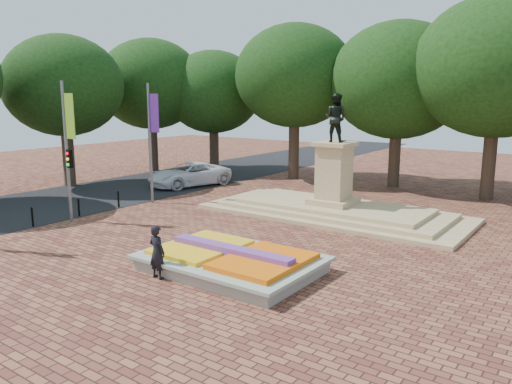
# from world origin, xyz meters

# --- Properties ---
(ground) EXTENTS (90.00, 90.00, 0.00)m
(ground) POSITION_xyz_m (0.00, 0.00, 0.00)
(ground) COLOR brown
(ground) RESTS_ON ground
(asphalt_street) EXTENTS (9.00, 90.00, 0.02)m
(asphalt_street) POSITION_xyz_m (-15.00, 5.00, 0.01)
(asphalt_street) COLOR black
(asphalt_street) RESTS_ON ground
(flower_bed) EXTENTS (6.30, 4.30, 0.91)m
(flower_bed) POSITION_xyz_m (1.03, -2.00, 0.38)
(flower_bed) COLOR gray
(flower_bed) RESTS_ON ground
(monument) EXTENTS (14.00, 6.00, 6.40)m
(monument) POSITION_xyz_m (0.00, 8.00, 0.88)
(monument) COLOR tan
(monument) RESTS_ON ground
(tree_row_back) EXTENTS (44.80, 8.80, 10.43)m
(tree_row_back) POSITION_xyz_m (2.33, 18.00, 6.67)
(tree_row_back) COLOR #34271C
(tree_row_back) RESTS_ON ground
(tree_row_street) EXTENTS (8.40, 25.40, 9.98)m
(tree_row_street) POSITION_xyz_m (-19.50, 4.67, 6.39)
(tree_row_street) COLOR #34271C
(tree_row_street) RESTS_ON ground
(banner_poles) EXTENTS (0.88, 11.17, 7.00)m
(banner_poles) POSITION_xyz_m (-10.08, -1.31, 3.88)
(banner_poles) COLOR slate
(banner_poles) RESTS_ON ground
(bollard_row) EXTENTS (0.12, 13.12, 0.98)m
(bollard_row) POSITION_xyz_m (-10.70, -1.50, 0.53)
(bollard_row) COLOR black
(bollard_row) RESTS_ON ground
(van) EXTENTS (4.25, 6.43, 1.64)m
(van) POSITION_xyz_m (-12.30, 9.96, 0.82)
(van) COLOR white
(van) RESTS_ON ground
(pedestrian) EXTENTS (0.71, 0.48, 1.90)m
(pedestrian) POSITION_xyz_m (-0.59, -4.10, 0.95)
(pedestrian) COLOR black
(pedestrian) RESTS_ON ground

